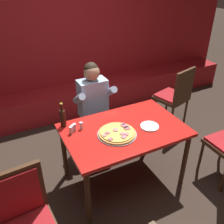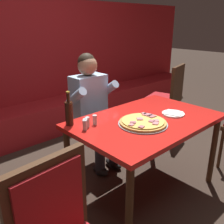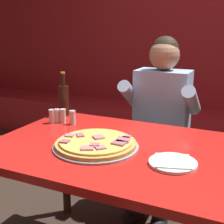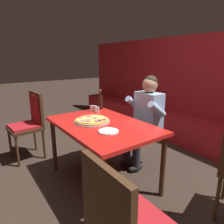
{
  "view_description": "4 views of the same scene",
  "coord_description": "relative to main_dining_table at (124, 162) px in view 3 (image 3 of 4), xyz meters",
  "views": [
    {
      "loc": [
        -1.15,
        -1.98,
        2.34
      ],
      "look_at": [
        -0.09,
        0.12,
        0.94
      ],
      "focal_mm": 40.0,
      "sensor_mm": 36.0,
      "label": 1
    },
    {
      "loc": [
        -1.64,
        -1.32,
        1.59
      ],
      "look_at": [
        -0.16,
        0.29,
        0.79
      ],
      "focal_mm": 40.0,
      "sensor_mm": 36.0,
      "label": 2
    },
    {
      "loc": [
        0.56,
        -1.33,
        1.34
      ],
      "look_at": [
        -0.13,
        0.13,
        0.89
      ],
      "focal_mm": 50.0,
      "sensor_mm": 36.0,
      "label": 3
    },
    {
      "loc": [
        1.85,
        -1.2,
        1.49
      ],
      "look_at": [
        0.12,
        0.05,
        0.92
      ],
      "focal_mm": 32.0,
      "sensor_mm": 36.0,
      "label": 4
    }
  ],
  "objects": [
    {
      "name": "booth_wall_panel",
      "position": [
        0.0,
        2.18,
        0.27
      ],
      "size": [
        6.8,
        0.16,
        1.9
      ],
      "primitive_type": "cube",
      "color": "#A3191E",
      "rests_on": "ground_plane"
    },
    {
      "name": "plate_white_paper",
      "position": [
        0.27,
        -0.1,
        0.09
      ],
      "size": [
        0.21,
        0.21,
        0.02
      ],
      "color": "white",
      "rests_on": "main_dining_table"
    },
    {
      "name": "main_dining_table",
      "position": [
        0.0,
        0.0,
        0.0
      ],
      "size": [
        1.34,
        0.88,
        0.76
      ],
      "color": "#422816",
      "rests_on": "ground_plane"
    },
    {
      "name": "booth_bench",
      "position": [
        0.0,
        1.86,
        -0.45
      ],
      "size": [
        6.46,
        0.48,
        0.46
      ],
      "primitive_type": "cube",
      "color": "#A3191E",
      "rests_on": "ground_plane"
    },
    {
      "name": "shaker_black_pepper",
      "position": [
        -0.43,
        0.21,
        0.12
      ],
      "size": [
        0.04,
        0.04,
        0.09
      ],
      "color": "silver",
      "rests_on": "main_dining_table"
    },
    {
      "name": "pizza",
      "position": [
        -0.12,
        -0.06,
        0.1
      ],
      "size": [
        0.42,
        0.42,
        0.05
      ],
      "color": "#9E9EA3",
      "rests_on": "main_dining_table"
    },
    {
      "name": "diner_seated_blue_shirt",
      "position": [
        -0.04,
        0.72,
        0.03
      ],
      "size": [
        0.53,
        0.53,
        1.27
      ],
      "color": "black",
      "rests_on": "ground_plane"
    },
    {
      "name": "shaker_parmesan",
      "position": [
        -0.56,
        0.18,
        0.12
      ],
      "size": [
        0.04,
        0.04,
        0.09
      ],
      "color": "silver",
      "rests_on": "main_dining_table"
    },
    {
      "name": "shaker_red_pepper_flakes",
      "position": [
        -0.5,
        0.22,
        0.12
      ],
      "size": [
        0.04,
        0.04,
        0.09
      ],
      "color": "silver",
      "rests_on": "main_dining_table"
    },
    {
      "name": "beer_bottle",
      "position": [
        -0.58,
        0.35,
        0.19
      ],
      "size": [
        0.07,
        0.07,
        0.29
      ],
      "color": "black",
      "rests_on": "main_dining_table"
    },
    {
      "name": "shaker_oregano",
      "position": [
        -0.54,
        0.2,
        0.12
      ],
      "size": [
        0.04,
        0.04,
        0.09
      ],
      "color": "silver",
      "rests_on": "main_dining_table"
    }
  ]
}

